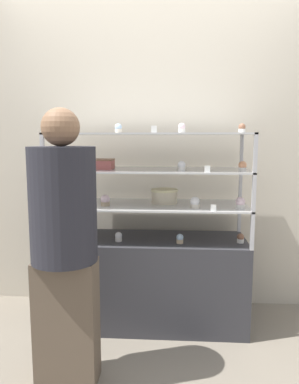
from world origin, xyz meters
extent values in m
plane|color=gray|center=(0.00, 0.00, 0.00)|extent=(20.00, 20.00, 0.00)
cube|color=beige|center=(0.00, 0.41, 1.30)|extent=(8.00, 0.05, 2.60)
cube|color=#333338|center=(0.00, 0.00, 0.33)|extent=(1.41, 0.52, 0.65)
cube|color=#B7B7BC|center=(-0.69, 0.25, 0.78)|extent=(0.02, 0.02, 0.26)
cube|color=#B7B7BC|center=(0.69, 0.25, 0.78)|extent=(0.02, 0.02, 0.26)
cube|color=#B7B7BC|center=(-0.69, -0.25, 0.78)|extent=(0.02, 0.02, 0.26)
cube|color=#B7B7BC|center=(0.69, -0.25, 0.78)|extent=(0.02, 0.02, 0.26)
cube|color=silver|center=(0.00, 0.00, 0.90)|extent=(1.41, 0.52, 0.01)
cube|color=#B7B7BC|center=(-0.69, 0.25, 1.04)|extent=(0.02, 0.02, 0.26)
cube|color=#B7B7BC|center=(0.69, 0.25, 1.04)|extent=(0.02, 0.02, 0.26)
cube|color=#B7B7BC|center=(-0.69, -0.25, 1.04)|extent=(0.02, 0.02, 0.26)
cube|color=#B7B7BC|center=(0.69, -0.25, 1.04)|extent=(0.02, 0.02, 0.26)
cube|color=silver|center=(0.00, 0.00, 1.16)|extent=(1.41, 0.52, 0.01)
cube|color=#B7B7BC|center=(-0.69, 0.25, 1.29)|extent=(0.02, 0.02, 0.26)
cube|color=#B7B7BC|center=(0.69, 0.25, 1.29)|extent=(0.02, 0.02, 0.26)
cube|color=#B7B7BC|center=(-0.69, -0.25, 1.29)|extent=(0.02, 0.02, 0.26)
cube|color=#B7B7BC|center=(0.69, -0.25, 1.29)|extent=(0.02, 0.02, 0.26)
cube|color=silver|center=(0.00, 0.00, 1.41)|extent=(1.41, 0.52, 0.01)
cylinder|color=beige|center=(0.11, 0.06, 0.95)|extent=(0.19, 0.19, 0.09)
cylinder|color=#F4EAB2|center=(0.11, 0.06, 1.00)|extent=(0.20, 0.20, 0.02)
cube|color=#C66660|center=(-0.38, -0.01, 1.19)|extent=(0.23, 0.17, 0.06)
cube|color=#8C5B42|center=(-0.38, -0.01, 1.23)|extent=(0.23, 0.17, 0.01)
cylinder|color=#CCB28C|center=(-0.65, -0.11, 0.67)|extent=(0.05, 0.05, 0.03)
sphere|color=#8C5B42|center=(-0.65, -0.11, 0.70)|extent=(0.05, 0.05, 0.05)
cylinder|color=white|center=(-0.22, -0.10, 0.67)|extent=(0.05, 0.05, 0.03)
sphere|color=white|center=(-0.22, -0.10, 0.70)|extent=(0.05, 0.05, 0.05)
cylinder|color=#CCB28C|center=(0.22, -0.12, 0.67)|extent=(0.05, 0.05, 0.03)
sphere|color=silver|center=(0.22, -0.12, 0.70)|extent=(0.05, 0.05, 0.05)
cylinder|color=white|center=(0.65, -0.08, 0.67)|extent=(0.05, 0.05, 0.03)
sphere|color=#8C5B42|center=(0.65, -0.08, 0.70)|extent=(0.05, 0.05, 0.05)
cube|color=white|center=(-0.42, -0.24, 0.67)|extent=(0.04, 0.00, 0.04)
cylinder|color=#CCB28C|center=(-0.65, -0.09, 0.92)|extent=(0.06, 0.06, 0.03)
sphere|color=white|center=(-0.65, -0.09, 0.95)|extent=(0.07, 0.07, 0.07)
cylinder|color=#CCB28C|center=(-0.31, -0.09, 0.92)|extent=(0.06, 0.06, 0.03)
sphere|color=silver|center=(-0.31, -0.09, 0.95)|extent=(0.07, 0.07, 0.07)
cylinder|color=beige|center=(0.32, -0.14, 0.92)|extent=(0.06, 0.06, 0.03)
sphere|color=white|center=(0.32, -0.14, 0.95)|extent=(0.07, 0.07, 0.07)
cylinder|color=white|center=(0.63, -0.13, 0.92)|extent=(0.06, 0.06, 0.03)
sphere|color=silver|center=(0.63, -0.13, 0.95)|extent=(0.07, 0.07, 0.07)
cube|color=white|center=(0.44, -0.24, 0.93)|extent=(0.04, 0.00, 0.04)
cylinder|color=white|center=(-0.66, -0.13, 1.18)|extent=(0.05, 0.05, 0.02)
sphere|color=#F4EAB2|center=(-0.66, -0.13, 1.20)|extent=(0.06, 0.06, 0.06)
cylinder|color=white|center=(0.23, -0.13, 1.18)|extent=(0.05, 0.05, 0.02)
sphere|color=white|center=(0.23, -0.13, 1.20)|extent=(0.06, 0.06, 0.06)
cylinder|color=white|center=(0.64, -0.12, 1.18)|extent=(0.05, 0.05, 0.02)
sphere|color=#E5996B|center=(0.64, -0.12, 1.20)|extent=(0.06, 0.06, 0.06)
cube|color=white|center=(0.39, -0.24, 1.19)|extent=(0.04, 0.00, 0.04)
cylinder|color=white|center=(-0.65, -0.04, 1.43)|extent=(0.05, 0.05, 0.03)
sphere|color=silver|center=(-0.65, -0.04, 1.46)|extent=(0.05, 0.05, 0.05)
cylinder|color=beige|center=(-0.21, -0.08, 1.43)|extent=(0.05, 0.05, 0.03)
sphere|color=silver|center=(-0.21, -0.08, 1.46)|extent=(0.05, 0.05, 0.05)
cylinder|color=white|center=(0.22, -0.13, 1.43)|extent=(0.05, 0.05, 0.03)
sphere|color=silver|center=(0.22, -0.13, 1.46)|extent=(0.05, 0.05, 0.05)
cylinder|color=white|center=(0.64, -0.04, 1.43)|extent=(0.05, 0.05, 0.03)
sphere|color=#8C5B42|center=(0.64, -0.04, 1.46)|extent=(0.05, 0.05, 0.05)
cube|color=white|center=(0.04, -0.24, 1.44)|extent=(0.04, 0.00, 0.04)
cube|color=brown|center=(-0.42, -0.73, 0.36)|extent=(0.34, 0.19, 0.72)
cylinder|color=#26262D|center=(-0.42, -0.73, 1.03)|extent=(0.36, 0.36, 0.62)
sphere|color=#936B4C|center=(-0.42, -0.73, 1.44)|extent=(0.20, 0.20, 0.20)
camera|label=1|loc=(0.18, -2.67, 1.38)|focal=35.00mm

